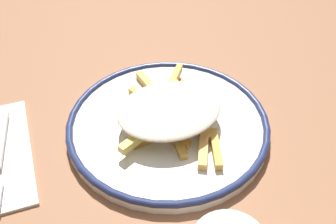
{
  "coord_description": "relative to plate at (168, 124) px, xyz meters",
  "views": [
    {
      "loc": [
        0.11,
        0.4,
        0.42
      ],
      "look_at": [
        0.0,
        0.0,
        0.03
      ],
      "focal_mm": 42.92,
      "sensor_mm": 36.0,
      "label": 1
    }
  ],
  "objects": [
    {
      "name": "ground_plane",
      "position": [
        0.0,
        0.0,
        -0.01
      ],
      "size": [
        2.6,
        2.6,
        0.0
      ],
      "primitive_type": "plane",
      "color": "#946344"
    },
    {
      "name": "fries_heap",
      "position": [
        -0.0,
        0.0,
        0.03
      ],
      "size": [
        0.16,
        0.22,
        0.04
      ],
      "color": "gold",
      "rests_on": "plate"
    },
    {
      "name": "plate",
      "position": [
        0.0,
        0.0,
        0.0
      ],
      "size": [
        0.29,
        0.29,
        0.02
      ],
      "color": "white",
      "rests_on": "ground_plane"
    }
  ]
}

